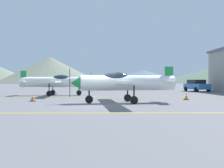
# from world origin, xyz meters

# --- Properties ---
(ground_plane) EXTENTS (400.00, 400.00, 0.00)m
(ground_plane) POSITION_xyz_m (0.00, 0.00, 0.00)
(ground_plane) COLOR slate
(apron_line_near) EXTENTS (80.00, 0.16, 0.01)m
(apron_line_near) POSITION_xyz_m (0.00, -4.54, 0.01)
(apron_line_near) COLOR yellow
(apron_line_near) RESTS_ON ground_plane
(apron_line_far) EXTENTS (80.00, 0.16, 0.01)m
(apron_line_far) POSITION_xyz_m (0.00, 7.28, 0.01)
(apron_line_far) COLOR yellow
(apron_line_far) RESTS_ON ground_plane
(airplane_near) EXTENTS (7.22, 8.29, 2.48)m
(airplane_near) POSITION_xyz_m (1.67, 0.73, 1.39)
(airplane_near) COLOR white
(airplane_near) RESTS_ON ground_plane
(airplane_mid) EXTENTS (7.18, 8.26, 2.48)m
(airplane_mid) POSITION_xyz_m (-4.73, 9.08, 1.39)
(airplane_mid) COLOR white
(airplane_mid) RESTS_ON ground_plane
(car_sedan) EXTENTS (2.56, 4.53, 1.62)m
(car_sedan) POSITION_xyz_m (12.72, 17.89, 0.84)
(car_sedan) COLOR #3372BF
(car_sedan) RESTS_ON ground_plane
(traffic_cone_front) EXTENTS (0.36, 0.36, 0.59)m
(traffic_cone_front) POSITION_xyz_m (6.74, 3.40, 0.29)
(traffic_cone_front) COLOR black
(traffic_cone_front) RESTS_ON ground_plane
(traffic_cone_side) EXTENTS (0.36, 0.36, 0.59)m
(traffic_cone_side) POSITION_xyz_m (-4.87, 2.05, 0.29)
(traffic_cone_side) COLOR black
(traffic_cone_side) RESTS_ON ground_plane
(hill_centerleft) EXTENTS (54.36, 54.36, 13.86)m
(hill_centerleft) POSITION_xyz_m (-30.32, 113.15, 6.93)
(hill_centerleft) COLOR slate
(hill_centerleft) RESTS_ON ground_plane
(hill_centerright) EXTENTS (54.67, 54.67, 8.14)m
(hill_centerright) POSITION_xyz_m (22.75, 142.89, 4.07)
(hill_centerright) COLOR slate
(hill_centerright) RESTS_ON ground_plane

